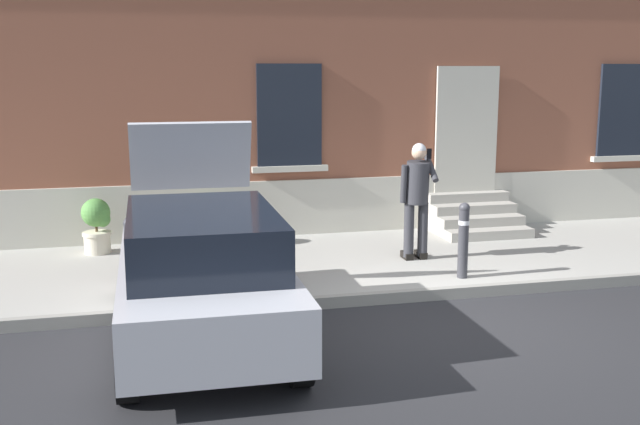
{
  "coord_description": "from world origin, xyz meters",
  "views": [
    {
      "loc": [
        -3.47,
        -8.03,
        2.99
      ],
      "look_at": [
        -1.13,
        1.6,
        1.1
      ],
      "focal_mm": 42.87,
      "sensor_mm": 36.0,
      "label": 1
    }
  ],
  "objects_px": {
    "hatchback_car_silver": "(203,272)",
    "planter_cream": "(97,224)",
    "bollard_far_left": "(131,256)",
    "bollard_near_person": "(463,237)",
    "person_on_phone": "(417,194)",
    "planter_terracotta": "(224,219)"
  },
  "relations": [
    {
      "from": "bollard_near_person",
      "to": "person_on_phone",
      "type": "relative_size",
      "value": 0.6
    },
    {
      "from": "hatchback_car_silver",
      "to": "planter_cream",
      "type": "relative_size",
      "value": 4.75
    },
    {
      "from": "bollard_near_person",
      "to": "hatchback_car_silver",
      "type": "bearing_deg",
      "value": -160.68
    },
    {
      "from": "bollard_far_left",
      "to": "person_on_phone",
      "type": "xyz_separation_m",
      "value": [
        4.13,
        1.1,
        0.44
      ]
    },
    {
      "from": "bollard_near_person",
      "to": "planter_cream",
      "type": "distance_m",
      "value": 5.58
    },
    {
      "from": "person_on_phone",
      "to": "planter_cream",
      "type": "height_order",
      "value": "person_on_phone"
    },
    {
      "from": "hatchback_car_silver",
      "to": "planter_terracotta",
      "type": "bearing_deg",
      "value": 80.12
    },
    {
      "from": "planter_cream",
      "to": "bollard_far_left",
      "type": "bearing_deg",
      "value": -78.9
    },
    {
      "from": "planter_terracotta",
      "to": "hatchback_car_silver",
      "type": "bearing_deg",
      "value": -99.88
    },
    {
      "from": "hatchback_car_silver",
      "to": "bollard_near_person",
      "type": "xyz_separation_m",
      "value": [
        3.63,
        1.27,
        -0.09
      ]
    },
    {
      "from": "planter_cream",
      "to": "bollard_near_person",
      "type": "bearing_deg",
      "value": -28.23
    },
    {
      "from": "bollard_far_left",
      "to": "bollard_near_person",
      "type": "bearing_deg",
      "value": 0.0
    },
    {
      "from": "hatchback_car_silver",
      "to": "bollard_far_left",
      "type": "height_order",
      "value": "hatchback_car_silver"
    },
    {
      "from": "bollard_far_left",
      "to": "planter_cream",
      "type": "distance_m",
      "value": 2.69
    },
    {
      "from": "bollard_near_person",
      "to": "planter_cream",
      "type": "height_order",
      "value": "bollard_near_person"
    },
    {
      "from": "bollard_near_person",
      "to": "person_on_phone",
      "type": "xyz_separation_m",
      "value": [
        -0.26,
        1.1,
        0.44
      ]
    },
    {
      "from": "hatchback_car_silver",
      "to": "planter_terracotta",
      "type": "height_order",
      "value": "hatchback_car_silver"
    },
    {
      "from": "hatchback_car_silver",
      "to": "bollard_far_left",
      "type": "xyz_separation_m",
      "value": [
        -0.76,
        1.27,
        -0.09
      ]
    },
    {
      "from": "planter_cream",
      "to": "planter_terracotta",
      "type": "bearing_deg",
      "value": -0.11
    },
    {
      "from": "hatchback_car_silver",
      "to": "person_on_phone",
      "type": "xyz_separation_m",
      "value": [
        3.37,
        2.37,
        0.35
      ]
    },
    {
      "from": "bollard_near_person",
      "to": "planter_terracotta",
      "type": "distance_m",
      "value": 3.96
    },
    {
      "from": "hatchback_car_silver",
      "to": "person_on_phone",
      "type": "distance_m",
      "value": 4.14
    }
  ]
}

